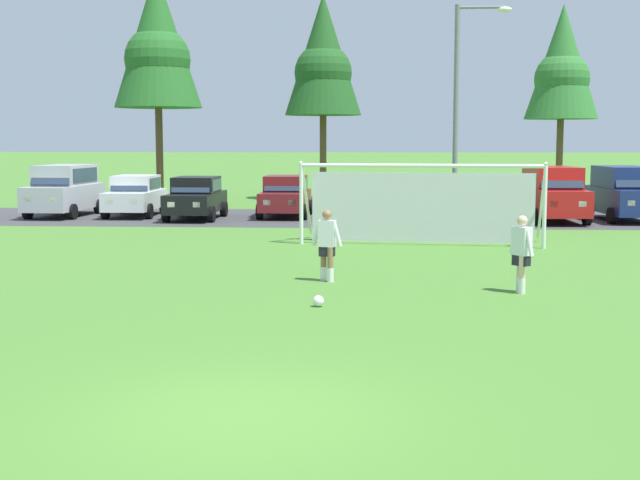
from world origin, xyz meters
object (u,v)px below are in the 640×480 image
(parked_car_slot_far_left, at_px, (64,190))
(player_striker_near, at_px, (521,254))
(parked_car_slot_far_right, at_px, (553,193))
(player_defender_far, at_px, (327,245))
(parked_car_slot_center_right, at_px, (372,199))
(parked_car_slot_right, at_px, (467,196))
(parked_car_slot_center, at_px, (286,196))
(soccer_ball, at_px, (318,301))
(soccer_goal, at_px, (421,202))
(street_lamp, at_px, (461,116))
(parked_car_slot_left, at_px, (135,195))
(parked_car_slot_center_left, at_px, (196,198))
(parked_car_slot_end, at_px, (624,193))

(parked_car_slot_far_left, bearing_deg, player_striker_near, -46.97)
(player_striker_near, distance_m, parked_car_slot_far_right, 16.73)
(player_defender_far, distance_m, parked_car_slot_center_right, 15.13)
(parked_car_slot_right, bearing_deg, parked_car_slot_center_right, -151.29)
(parked_car_slot_center, xyz_separation_m, parked_car_slot_right, (7.64, 0.82, 0.00))
(soccer_ball, relative_size, parked_car_slot_far_left, 0.05)
(soccer_goal, height_order, parked_car_slot_center_right, soccer_goal)
(player_striker_near, height_order, parked_car_slot_center, parked_car_slot_center)
(soccer_ball, relative_size, street_lamp, 0.03)
(soccer_goal, xyz_separation_m, parked_car_slot_center, (-5.21, 8.97, -0.42))
(parked_car_slot_left, bearing_deg, parked_car_slot_right, 3.73)
(parked_car_slot_right, bearing_deg, soccer_ball, -103.58)
(street_lamp, bearing_deg, player_striker_near, -89.15)
(soccer_goal, relative_size, parked_car_slot_right, 1.79)
(parked_car_slot_far_left, xyz_separation_m, parked_car_slot_center_left, (5.84, -1.02, -0.24))
(soccer_goal, distance_m, player_defender_far, 7.93)
(soccer_goal, height_order, player_defender_far, soccer_goal)
(parked_car_slot_far_right, bearing_deg, soccer_ball, -113.86)
(player_defender_far, xyz_separation_m, parked_car_slot_center_left, (-6.23, 15.17, 0.05))
(parked_car_slot_right, bearing_deg, parked_car_slot_far_right, -35.72)
(parked_car_slot_center_right, bearing_deg, parked_car_slot_end, 3.52)
(player_striker_near, distance_m, parked_car_slot_center, 18.98)
(soccer_goal, xyz_separation_m, parked_car_slot_center_right, (-1.59, 7.59, -0.42))
(soccer_ball, height_order, soccer_goal, soccer_goal)
(player_striker_near, relative_size, parked_car_slot_center, 0.39)
(parked_car_slot_center_right, bearing_deg, parked_car_slot_center, 159.19)
(soccer_ball, bearing_deg, parked_car_slot_center_right, 87.15)
(parked_car_slot_far_left, relative_size, parked_car_slot_far_right, 1.00)
(player_striker_near, relative_size, parked_car_slot_center_left, 0.39)
(parked_car_slot_left, relative_size, parked_car_slot_end, 0.90)
(soccer_ball, distance_m, parked_car_slot_right, 20.94)
(parked_car_slot_center_left, xyz_separation_m, parked_car_slot_center_right, (7.15, -0.07, 0.00))
(parked_car_slot_far_right, relative_size, street_lamp, 0.60)
(parked_car_slot_center, distance_m, parked_car_slot_center_right, 3.88)
(parked_car_slot_left, distance_m, parked_car_slot_far_right, 17.16)
(parked_car_slot_far_right, height_order, parked_car_slot_end, same)
(parked_car_slot_center_left, height_order, parked_car_slot_center_right, same)
(parked_car_slot_end, bearing_deg, player_defender_far, -124.92)
(soccer_goal, bearing_deg, parked_car_slot_right, 76.09)
(soccer_ball, distance_m, street_lamp, 15.14)
(parked_car_slot_center_right, xyz_separation_m, parked_car_slot_right, (4.01, 2.20, 0.00))
(parked_car_slot_center, distance_m, parked_car_slot_end, 13.70)
(player_defender_far, distance_m, street_lamp, 12.16)
(player_striker_near, relative_size, parked_car_slot_far_right, 0.35)
(parked_car_slot_right, height_order, parked_car_slot_far_right, parked_car_slot_far_right)
(parked_car_slot_center, bearing_deg, soccer_goal, -59.83)
(parked_car_slot_left, xyz_separation_m, parked_car_slot_right, (14.01, 0.91, 0.00))
(player_striker_near, distance_m, parked_car_slot_left, 22.03)
(soccer_goal, xyz_separation_m, parked_car_slot_right, (2.42, 9.79, -0.42))
(parked_car_slot_right, bearing_deg, parked_car_slot_center, -173.89)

